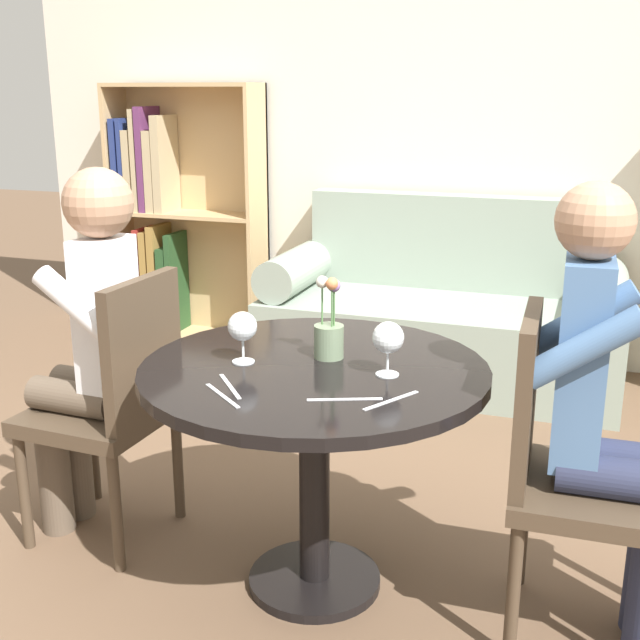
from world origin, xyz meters
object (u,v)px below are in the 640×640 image
(chair_left, at_px, (116,398))
(person_right, at_px, (609,413))
(chair_right, at_px, (567,464))
(couch, at_px, (442,319))
(flower_vase, at_px, (329,330))
(bookshelf_left, at_px, (170,222))
(wine_glass_right, at_px, (388,339))
(person_left, at_px, (90,343))
(wine_glass_left, at_px, (242,328))

(chair_left, xyz_separation_m, person_right, (1.49, -0.01, 0.16))
(chair_right, bearing_deg, couch, 18.22)
(chair_right, xyz_separation_m, flower_vase, (-0.68, 0.04, 0.29))
(flower_vase, bearing_deg, bookshelf_left, 129.02)
(chair_left, xyz_separation_m, wine_glass_right, (0.91, -0.06, 0.31))
(person_right, distance_m, flower_vase, 0.78)
(person_left, distance_m, wine_glass_right, 1.01)
(person_right, bearing_deg, wine_glass_left, 92.97)
(chair_right, height_order, wine_glass_right, chair_right)
(bookshelf_left, bearing_deg, person_left, -66.69)
(bookshelf_left, height_order, person_right, bookshelf_left)
(chair_left, relative_size, wine_glass_right, 6.00)
(person_right, distance_m, wine_glass_left, 1.00)
(couch, distance_m, chair_left, 2.04)
(person_left, xyz_separation_m, wine_glass_left, (0.58, -0.10, 0.14))
(couch, xyz_separation_m, chair_right, (0.70, -1.92, 0.18))
(bookshelf_left, bearing_deg, wine_glass_right, -49.11)
(person_left, height_order, flower_vase, person_left)
(couch, height_order, chair_right, couch)
(couch, bearing_deg, person_right, -67.65)
(chair_left, height_order, wine_glass_right, chair_left)
(bookshelf_left, bearing_deg, wine_glass_left, -56.14)
(bookshelf_left, distance_m, chair_right, 3.26)
(chair_right, relative_size, flower_vase, 3.75)
(flower_vase, bearing_deg, couch, 90.51)
(person_right, bearing_deg, person_left, 87.71)
(chair_left, xyz_separation_m, person_left, (-0.09, 0.01, 0.18))
(bookshelf_left, bearing_deg, flower_vase, -50.98)
(couch, distance_m, person_left, 2.09)
(chair_left, relative_size, flower_vase, 3.75)
(person_right, xyz_separation_m, wine_glass_left, (-0.99, -0.08, 0.15))
(chair_left, bearing_deg, bookshelf_left, -152.27)
(person_left, bearing_deg, bookshelf_left, -154.11)
(person_right, relative_size, flower_vase, 5.17)
(chair_left, distance_m, wine_glass_right, 0.97)
(couch, bearing_deg, chair_left, -110.09)
(bookshelf_left, bearing_deg, person_right, -41.03)
(person_left, xyz_separation_m, wine_glass_right, (1.00, -0.06, 0.14))
(flower_vase, bearing_deg, chair_left, -177.46)
(bookshelf_left, xyz_separation_m, flower_vase, (1.74, -2.14, 0.10))
(bookshelf_left, relative_size, flower_vase, 6.21)
(couch, relative_size, person_left, 1.45)
(wine_glass_left, bearing_deg, chair_left, 169.77)
(bookshelf_left, distance_m, wine_glass_right, 2.95)
(chair_right, distance_m, wine_glass_right, 0.58)
(couch, distance_m, wine_glass_right, 2.04)
(couch, xyz_separation_m, bookshelf_left, (-1.72, 0.26, 0.38))
(wine_glass_left, bearing_deg, couch, 84.28)
(couch, height_order, person_left, person_left)
(bookshelf_left, relative_size, person_left, 1.21)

